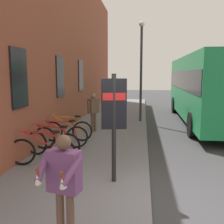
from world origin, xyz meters
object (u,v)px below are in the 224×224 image
bicycle_by_door (43,151)px  bicycle_under_window (61,137)px  bicycle_leaning_wall (52,143)px  pedestrian_near_bus (93,108)px  city_bus (206,85)px  street_lamp (141,63)px  tourist_with_hotdogs (63,178)px  transit_info_sign (114,111)px  bicycle_beside_lamp (68,131)px

bicycle_by_door → bicycle_under_window: 1.59m
bicycle_leaning_wall → pedestrian_near_bus: bearing=-9.6°
city_bus → street_lamp: (-0.60, 3.30, 1.14)m
bicycle_under_window → street_lamp: 6.38m
bicycle_leaning_wall → tourist_with_hotdogs: (-3.85, -1.53, 0.59)m
bicycle_by_door → bicycle_under_window: (1.59, 0.01, 0.00)m
bicycle_under_window → pedestrian_near_bus: 2.71m
transit_info_sign → pedestrian_near_bus: size_ratio=1.50×
bicycle_leaning_wall → transit_info_sign: size_ratio=0.73×
bicycle_by_door → tourist_with_hotdogs: (-3.08, -1.53, 0.59)m
bicycle_under_window → city_bus: (5.89, -5.80, 1.41)m
bicycle_under_window → pedestrian_near_bus: pedestrian_near_bus is taller
bicycle_by_door → city_bus: city_bus is taller
bicycle_leaning_wall → bicycle_beside_lamp: (1.73, 0.05, 0.00)m
street_lamp → city_bus: bearing=-79.6°
bicycle_leaning_wall → city_bus: 8.97m
bicycle_beside_lamp → city_bus: size_ratio=0.17×
bicycle_by_door → pedestrian_near_bus: (4.16, -0.58, 0.59)m
transit_info_sign → city_bus: bearing=-24.7°
bicycle_leaning_wall → pedestrian_near_bus: size_ratio=1.10×
bicycle_leaning_wall → transit_info_sign: (-1.58, -1.98, 1.21)m
tourist_with_hotdogs → city_bus: bearing=-22.0°
bicycle_by_door → bicycle_beside_lamp: same height
bicycle_leaning_wall → bicycle_beside_lamp: bearing=1.5°
transit_info_sign → tourist_with_hotdogs: bearing=168.8°
street_lamp → bicycle_under_window: bearing=154.7°
city_bus → tourist_with_hotdogs: bearing=158.0°
bicycle_by_door → bicycle_under_window: same height
bicycle_beside_lamp → street_lamp: 5.66m
bicycle_by_door → transit_info_sign: transit_info_sign is taller
bicycle_by_door → bicycle_leaning_wall: size_ratio=1.00×
bicycle_by_door → pedestrian_near_bus: size_ratio=1.10×
bicycle_leaning_wall → street_lamp: size_ratio=0.36×
city_bus → pedestrian_near_bus: bearing=122.5°
pedestrian_near_bus → tourist_with_hotdogs: bearing=-172.5°
bicycle_leaning_wall → transit_info_sign: bearing=-128.6°
bicycle_under_window → transit_info_sign: bearing=-140.3°
transit_info_sign → bicycle_by_door: bearing=67.7°
bicycle_beside_lamp → bicycle_leaning_wall: bearing=-178.5°
bicycle_by_door → bicycle_beside_lamp: size_ratio=1.00×
bicycle_by_door → street_lamp: street_lamp is taller
bicycle_leaning_wall → pedestrian_near_bus: 3.49m
bicycle_by_door → bicycle_leaning_wall: bearing=-0.0°
pedestrian_near_bus → tourist_with_hotdogs: 7.30m
bicycle_leaning_wall → pedestrian_near_bus: (3.40, -0.58, 0.59)m
transit_info_sign → city_bus: 9.13m
bicycle_beside_lamp → bicycle_by_door: bearing=-178.9°
bicycle_by_door → bicycle_under_window: bearing=0.3°
pedestrian_near_bus → tourist_with_hotdogs: pedestrian_near_bus is taller
bicycle_under_window → bicycle_leaning_wall: bearing=-179.3°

